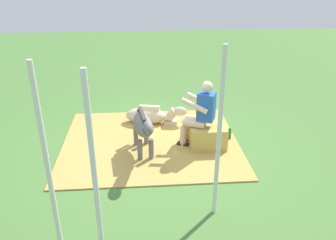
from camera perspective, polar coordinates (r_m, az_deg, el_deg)
ground_plane at (r=6.65m, az=-1.15°, el=-4.36°), size 24.00×24.00×0.00m
hay_patch at (r=6.79m, az=-2.88°, el=-3.62°), size 3.38×2.93×0.02m
hay_bale at (r=6.57m, az=6.52°, el=-2.74°), size 0.67×0.53×0.44m
person_seated at (r=6.37m, az=5.32°, el=1.39°), size 0.72×0.58×1.32m
pony_standing at (r=6.13m, az=-4.10°, el=-1.09°), size 0.43×1.34×0.94m
pony_lying at (r=7.48m, az=-2.90°, el=0.73°), size 1.36×0.56×0.42m
soda_bottle at (r=6.93m, az=10.13°, el=-2.22°), size 0.07×0.07×0.28m
tent_pole_left at (r=4.45m, az=8.42°, el=-2.85°), size 0.06×0.06×2.39m
tent_pole_right at (r=4.04m, az=-19.28°, el=-7.20°), size 0.06×0.06×2.39m
tent_pole_mid at (r=3.67m, az=-11.96°, el=-9.75°), size 0.06×0.06×2.39m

